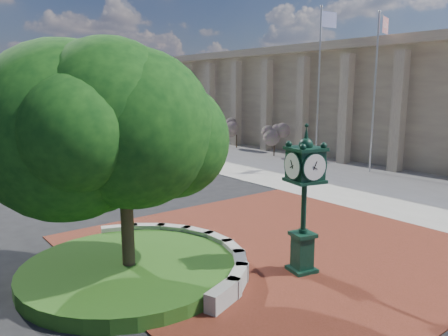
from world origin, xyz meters
TOP-DOWN VIEW (x-y plane):
  - ground at (0.00, 0.00)m, footprint 200.00×200.00m
  - plaza at (0.00, -1.00)m, footprint 12.00×12.00m
  - sidewalk at (16.00, 10.00)m, footprint 20.00×50.00m
  - planter_wall at (-2.71, -0.00)m, footprint 2.96×6.77m
  - grass_bed at (-5.00, 0.00)m, footprint 6.10×6.10m
  - civic_building at (23.60, 12.00)m, footprint 17.35×44.00m
  - tree_planter at (-5.00, 0.00)m, footprint 5.20×5.20m
  - tree_street at (-4.00, 18.00)m, footprint 4.40×4.40m
  - post_clock at (-0.84, -2.83)m, footprint 1.05×1.05m
  - parked_car at (2.79, 40.08)m, footprint 2.07×4.31m
  - flagpole_a at (14.02, 4.83)m, footprint 1.51×0.49m
  - flagpole_b at (15.00, 10.07)m, footprint 1.73×0.20m
  - street_lamp_near at (3.20, 27.08)m, footprint 2.04×0.32m
  - shrub_near at (13.79, 13.25)m, footprint 1.20×1.20m
  - shrub_mid at (14.44, 18.65)m, footprint 1.20×1.20m
  - shrub_far at (13.54, 24.98)m, footprint 1.20×1.20m

SIDE VIEW (x-z plane):
  - ground at x=0.00m, z-range 0.00..0.00m
  - plaza at x=0.00m, z-range 0.00..0.04m
  - sidewalk at x=16.00m, z-range 0.00..0.04m
  - grass_bed at x=-5.00m, z-range 0.00..0.40m
  - planter_wall at x=-2.71m, z-range 0.00..0.54m
  - parked_car at x=2.79m, z-range 0.00..1.42m
  - shrub_near at x=13.79m, z-range 0.49..2.69m
  - shrub_mid at x=14.44m, z-range 0.49..2.69m
  - shrub_far at x=13.54m, z-range 0.49..2.69m
  - post_clock at x=-0.84m, z-range 0.21..4.53m
  - tree_street at x=-4.00m, z-range 0.52..5.96m
  - tree_planter at x=-5.00m, z-range 0.56..6.89m
  - civic_building at x=23.60m, z-range 0.03..8.63m
  - flagpole_a at x=14.02m, z-range 0.12..10.01m
  - street_lamp_near at x=3.20m, z-range 0.78..9.88m
  - flagpole_b at x=15.00m, z-range 0.14..11.15m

